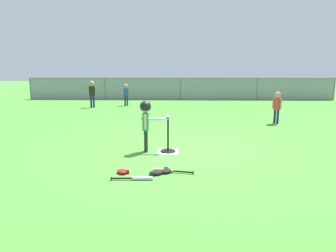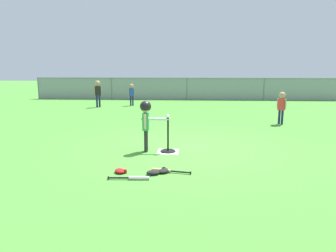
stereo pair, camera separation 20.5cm
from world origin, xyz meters
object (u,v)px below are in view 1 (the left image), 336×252
object	(u,v)px
spare_bat_wood	(168,171)
spare_bat_silver	(138,178)
glove_tossed_aside	(166,171)
batting_tee	(168,146)
glove_near_bats	(122,171)
fielder_near_right	(126,92)
glove_by_plate	(156,173)
baseball_on_tee	(168,116)
batter_child	(146,116)
fielder_near_left	(92,90)
fielder_deep_left	(277,103)

from	to	relation	value
spare_bat_wood	spare_bat_silver	bearing A→B (deg)	-140.55
spare_bat_silver	glove_tossed_aside	xyz separation A→B (m)	(0.44, 0.36, 0.01)
batting_tee	glove_near_bats	world-z (taller)	batting_tee
batting_tee	glove_tossed_aside	distance (m)	1.33
fielder_near_right	glove_tossed_aside	world-z (taller)	fielder_near_right
glove_by_plate	glove_near_bats	distance (m)	0.56
baseball_on_tee	glove_tossed_aside	distance (m)	1.52
spare_bat_wood	glove_by_plate	xyz separation A→B (m)	(-0.20, -0.13, 0.01)
baseball_on_tee	spare_bat_wood	world-z (taller)	baseball_on_tee
baseball_on_tee	batter_child	xyz separation A→B (m)	(-0.45, -0.00, 0.01)
glove_by_plate	fielder_near_left	bearing A→B (deg)	111.03
fielder_deep_left	glove_tossed_aside	distance (m)	5.73
fielder_near_right	batting_tee	bearing A→B (deg)	-74.86
glove_tossed_aside	fielder_near_left	bearing A→B (deg)	112.31
batter_child	glove_by_plate	bearing A→B (deg)	-78.93
glove_by_plate	glove_near_bats	size ratio (longest dim) A/B	0.90
batter_child	spare_bat_silver	size ratio (longest dim) A/B	1.61
batter_child	glove_tossed_aside	distance (m)	1.58
fielder_deep_left	spare_bat_silver	xyz separation A→B (m)	(-3.70, -5.03, -0.61)
fielder_near_right	glove_by_plate	distance (m)	9.31
batter_child	spare_bat_wood	size ratio (longest dim) A/B	1.57
batting_tee	batter_child	size ratio (longest dim) A/B	0.67
baseball_on_tee	batter_child	bearing A→B (deg)	-179.59
spare_bat_silver	glove_near_bats	world-z (taller)	glove_near_bats
spare_bat_wood	glove_near_bats	xyz separation A→B (m)	(-0.76, -0.07, 0.01)
spare_bat_silver	glove_by_plate	size ratio (longest dim) A/B	2.73
spare_bat_wood	glove_tossed_aside	bearing A→B (deg)	-137.19
batter_child	fielder_near_left	distance (m)	7.64
fielder_near_right	spare_bat_wood	distance (m)	9.23
fielder_near_right	spare_bat_silver	distance (m)	9.51
baseball_on_tee	fielder_near_left	distance (m)	7.82
fielder_near_right	glove_tossed_aside	bearing A→B (deg)	-76.99
glove_by_plate	glove_near_bats	bearing A→B (deg)	174.22
spare_bat_wood	glove_by_plate	bearing A→B (deg)	-147.40
spare_bat_silver	glove_by_plate	distance (m)	0.36
batter_child	spare_bat_silver	world-z (taller)	batter_child
fielder_near_left	batter_child	bearing A→B (deg)	-67.07
glove_near_bats	glove_by_plate	bearing A→B (deg)	-5.78
fielder_deep_left	fielder_near_left	bearing A→B (deg)	151.13
spare_bat_silver	glove_near_bats	bearing A→B (deg)	134.16
baseball_on_tee	fielder_near_right	xyz separation A→B (m)	(-2.07, 7.66, -0.13)
batting_tee	glove_tossed_aside	bearing A→B (deg)	-89.77
fielder_near_right	batter_child	bearing A→B (deg)	-78.05
fielder_near_right	glove_by_plate	world-z (taller)	fielder_near_right
baseball_on_tee	glove_by_plate	bearing A→B (deg)	-96.77
batter_child	spare_bat_wood	bearing A→B (deg)	-69.70
fielder_deep_left	baseball_on_tee	bearing A→B (deg)	-134.41
fielder_near_left	fielder_deep_left	bearing A→B (deg)	-28.87
batter_child	spare_bat_wood	xyz separation A→B (m)	(0.48, -1.30, -0.73)
glove_by_plate	glove_near_bats	world-z (taller)	same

